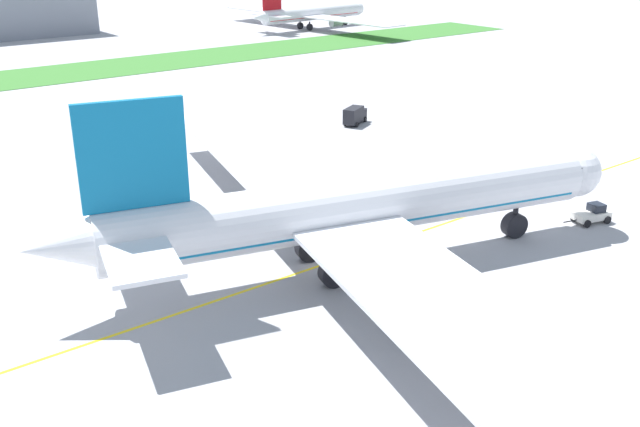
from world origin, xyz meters
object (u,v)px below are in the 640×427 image
service_truck_baggage_loader (355,115)px  parked_airliner_far_centre (310,14)px  airliner_foreground (350,208)px  ground_crew_wingwalker_port (574,411)px  pushback_tug (592,214)px

service_truck_baggage_loader → parked_airliner_far_centre: (70.12, 105.49, 3.32)m
airliner_foreground → ground_crew_wingwalker_port: 28.84m
parked_airliner_far_centre → airliner_foreground: bearing=-125.9°
airliner_foreground → pushback_tug: 31.18m
ground_crew_wingwalker_port → airliner_foreground: bearing=82.7°
ground_crew_wingwalker_port → parked_airliner_far_centre: parked_airliner_far_centre is taller
airliner_foreground → parked_airliner_far_centre: airliner_foreground is taller
airliner_foreground → service_truck_baggage_loader: 56.88m
airliner_foreground → pushback_tug: airliner_foreground is taller
ground_crew_wingwalker_port → service_truck_baggage_loader: bearing=60.1°
pushback_tug → airliner_foreground: bearing=165.1°
pushback_tug → service_truck_baggage_loader: 51.30m
ground_crew_wingwalker_port → parked_airliner_far_centre: bearing=57.9°
pushback_tug → ground_crew_wingwalker_port: (-33.30, -20.19, 0.02)m
ground_crew_wingwalker_port → parked_airliner_far_centre: (110.87, 176.44, 3.92)m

